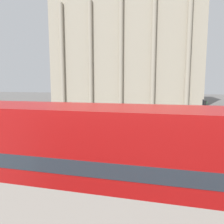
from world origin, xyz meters
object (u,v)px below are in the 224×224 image
(double_decker_bus, at_px, (98,162))
(pedestrian_yellow, at_px, (128,109))
(plaza_building_left, at_px, (127,48))
(pedestrian_red, at_px, (96,135))
(traffic_light_mid, at_px, (203,112))

(double_decker_bus, distance_m, pedestrian_yellow, 25.58)
(plaza_building_left, height_order, pedestrian_red, plaza_building_left)
(traffic_light_mid, xyz_separation_m, pedestrian_yellow, (-8.91, 10.36, -1.17))
(double_decker_bus, height_order, pedestrian_yellow, double_decker_bus)
(plaza_building_left, distance_m, pedestrian_red, 39.51)
(double_decker_bus, distance_m, traffic_light_mid, 15.95)
(plaza_building_left, bearing_deg, pedestrian_yellow, -79.47)
(plaza_building_left, relative_size, pedestrian_red, 19.15)
(double_decker_bus, distance_m, pedestrian_red, 9.01)
(double_decker_bus, bearing_deg, traffic_light_mid, 74.49)
(double_decker_bus, bearing_deg, pedestrian_red, 113.61)
(plaza_building_left, relative_size, pedestrian_yellow, 18.78)
(plaza_building_left, height_order, pedestrian_yellow, plaza_building_left)
(plaza_building_left, xyz_separation_m, pedestrian_red, (4.31, -37.36, -12.10))
(plaza_building_left, bearing_deg, traffic_light_mid, -67.59)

